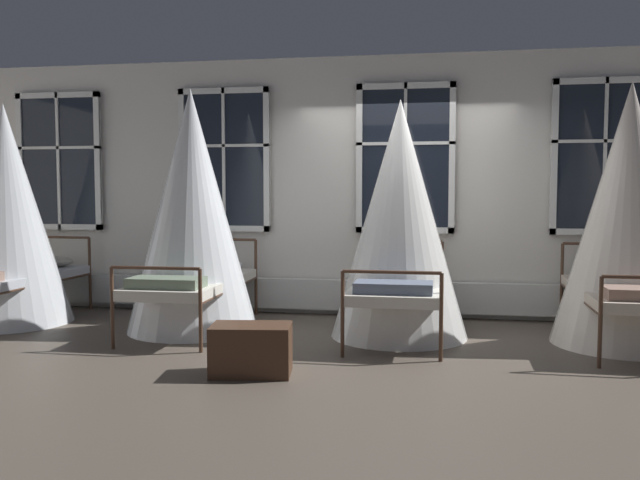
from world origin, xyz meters
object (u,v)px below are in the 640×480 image
object	(u,v)px
cot_third	(399,222)
cot_fourth	(628,218)
cot_first	(7,217)
travel_trunk	(251,350)
cot_second	(192,214)

from	to	relation	value
cot_third	cot_fourth	world-z (taller)	cot_fourth
cot_first	cot_fourth	size ratio (longest dim) A/B	0.97
cot_third	travel_trunk	bearing A→B (deg)	147.25
cot_third	travel_trunk	world-z (taller)	cot_third
cot_first	cot_third	world-z (taller)	cot_first
cot_fourth	travel_trunk	distance (m)	3.81
cot_second	travel_trunk	size ratio (longest dim) A/B	4.01
travel_trunk	cot_second	bearing A→B (deg)	124.30
cot_second	travel_trunk	distance (m)	2.21
cot_second	cot_third	bearing A→B (deg)	-88.89
cot_second	travel_trunk	bearing A→B (deg)	-145.99
cot_first	cot_third	xyz separation A→B (m)	(4.38, 0.04, -0.03)
travel_trunk	cot_fourth	bearing A→B (deg)	26.87
cot_second	cot_third	xyz separation A→B (m)	(2.19, 0.05, -0.08)
cot_first	cot_second	world-z (taller)	cot_second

